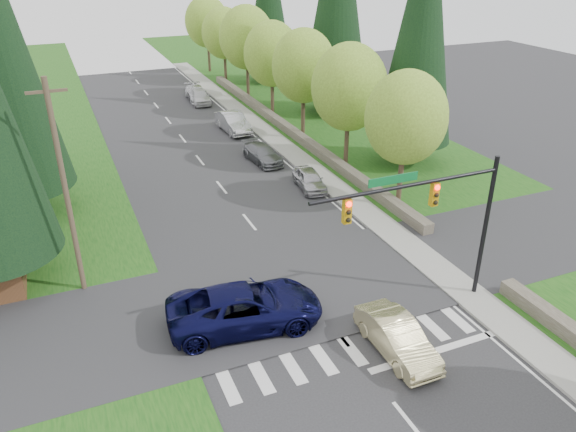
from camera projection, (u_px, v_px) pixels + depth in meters
ground at (395, 404)px, 19.96m from camera, size 120.00×120.00×0.00m
grass_east at (397, 164)px, 40.98m from camera, size 14.00×110.00×0.06m
grass_west at (7, 229)px, 31.86m from camera, size 14.00×110.00×0.06m
cross_street at (302, 288)px, 26.55m from camera, size 120.00×8.00×0.10m
sidewalk_east at (309, 166)px, 40.47m from camera, size 1.80×80.00×0.13m
curb_east at (299, 168)px, 40.17m from camera, size 0.20×80.00×0.13m
stone_wall_north at (288, 129)px, 47.53m from camera, size 0.70×40.00×0.70m
traffic_signal at (436, 207)px, 22.98m from camera, size 8.70×0.37×6.80m
utility_pole at (65, 189)px, 24.22m from camera, size 1.60×0.24×10.00m
decid_tree_0 at (406, 118)px, 32.22m from camera, size 4.80×4.80×8.37m
decid_tree_1 at (349, 87)px, 37.93m from camera, size 5.20×5.20×8.80m
decid_tree_2 at (304, 66)px, 43.57m from camera, size 5.00×5.00×8.82m
decid_tree_3 at (272, 54)px, 49.48m from camera, size 5.00×5.00×8.55m
decid_tree_4 at (247, 37)px, 55.11m from camera, size 5.40×5.40×9.18m
decid_tree_5 at (224, 33)px, 61.04m from camera, size 4.80×4.80×8.30m
decid_tree_6 at (207, 22)px, 66.69m from camera, size 5.20×5.20×8.86m
conifer_e_a at (422, 24)px, 36.97m from camera, size 5.44×5.44×17.80m
sedan_champagne at (397, 337)px, 22.17m from camera, size 1.54×4.41×1.45m
suv_navy at (245, 307)px, 23.66m from camera, size 6.93×3.92×1.83m
parked_car_a at (310, 179)px, 36.84m from camera, size 1.93×3.92×1.29m
parked_car_b at (263, 154)px, 41.22m from camera, size 2.13×4.43×1.24m
parked_car_c at (233, 122)px, 47.61m from camera, size 1.93×5.00×1.62m
parked_car_d at (200, 96)px, 55.72m from camera, size 2.00×4.34×1.44m
parked_car_e at (197, 93)px, 56.99m from camera, size 2.18×4.80×1.36m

